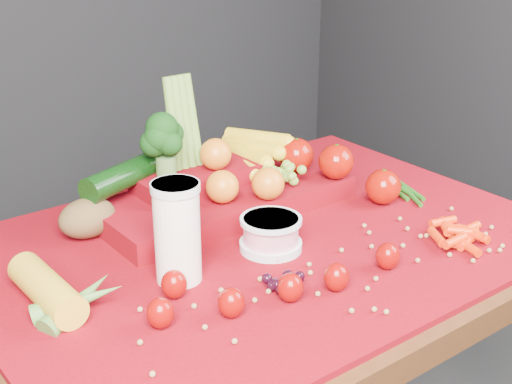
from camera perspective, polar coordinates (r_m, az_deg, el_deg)
table at (r=1.38m, az=0.51°, el=-7.72°), size 1.10×0.80×0.75m
red_cloth at (r=1.34m, az=0.52°, el=-3.99°), size 1.05×0.75×0.01m
milk_glass at (r=1.16m, az=-6.33°, el=-2.94°), size 0.08×0.08×0.17m
yogurt_bowl at (r=1.28m, az=1.19°, el=-3.26°), size 0.11×0.11×0.06m
strawberry_scatter at (r=1.15m, az=-0.31°, el=-6.98°), size 0.44×0.28×0.05m
dark_grape_cluster at (r=1.17m, az=2.24°, el=-7.06°), size 0.06×0.05×0.03m
soybean_scatter at (r=1.20m, az=6.45°, el=-6.94°), size 0.84×0.24×0.01m
corn_ear at (r=1.14m, az=-14.75°, el=-8.18°), size 0.18×0.23×0.06m
potato at (r=1.36m, az=-13.33°, el=-2.03°), size 0.11×0.08×0.08m
baby_carrot_pile at (r=1.36m, az=15.70°, el=-3.33°), size 0.18×0.18×0.03m
green_bean_pile at (r=1.56m, az=11.64°, el=0.07°), size 0.14×0.12×0.01m
produce_mound at (r=1.44m, az=-2.16°, el=0.89°), size 0.59×0.36×0.27m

